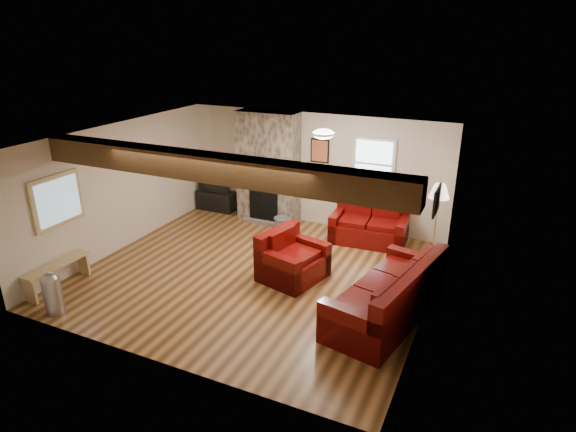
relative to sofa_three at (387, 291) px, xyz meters
name	(u,v)px	position (x,y,z in m)	size (l,w,h in m)	color
room	(254,209)	(-2.48, 0.42, 0.79)	(8.00, 8.00, 8.00)	#4E3014
oak_beam	(211,167)	(-2.48, -0.83, 1.85)	(6.00, 0.36, 0.38)	#352210
chimney_breast	(268,169)	(-3.48, 2.91, 0.76)	(1.40, 0.67, 2.50)	#3A352D
back_window	(374,164)	(-1.13, 3.13, 1.09)	(0.90, 0.08, 1.10)	silver
hatch_window	(57,201)	(-5.44, -1.08, 0.99)	(0.08, 1.00, 0.90)	tan
ceiling_dome	(323,136)	(-1.58, 1.32, 1.98)	(0.40, 0.40, 0.18)	white
artwork_back	(320,151)	(-2.33, 3.13, 1.24)	(0.42, 0.06, 0.52)	black
artwork_right	(436,200)	(0.48, 0.72, 1.29)	(0.06, 0.55, 0.42)	black
sofa_three	(387,291)	(0.00, 0.00, 0.00)	(2.36, 0.99, 0.91)	#400804
loveseat	(369,223)	(-1.01, 2.65, -0.05)	(1.53, 0.88, 0.81)	#400804
armchair_red	(293,256)	(-1.80, 0.54, -0.03)	(1.05, 0.92, 0.85)	#400804
coffee_table	(297,257)	(-1.91, 0.95, -0.25)	(0.86, 0.86, 0.45)	#432B15
tv_cabinet	(217,201)	(-4.93, 2.95, -0.22)	(0.95, 0.38, 0.47)	black
television	(216,182)	(-4.93, 2.95, 0.26)	(0.85, 0.11, 0.49)	black
floor_lamp	(439,195)	(0.32, 2.43, 0.82)	(0.38, 0.38, 1.50)	tan
pine_bench	(58,276)	(-5.31, -1.44, -0.23)	(0.28, 1.20, 0.45)	tan
pedal_bin	(52,293)	(-4.71, -2.05, -0.10)	(0.28, 0.28, 0.71)	#96969B
coal_bucket	(282,225)	(-2.88, 2.35, -0.28)	(0.37, 0.37, 0.34)	gray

